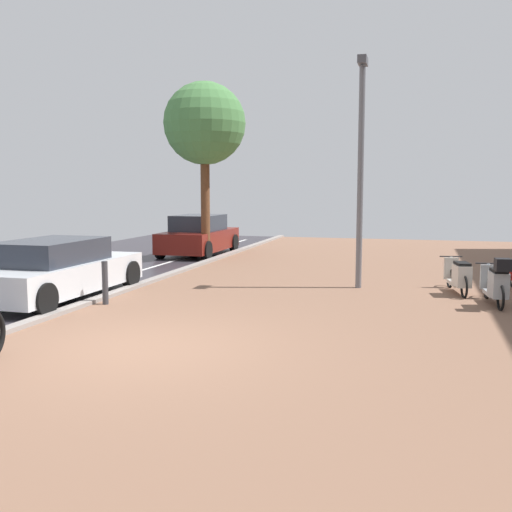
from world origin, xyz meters
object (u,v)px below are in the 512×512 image
at_px(scooter_far, 459,276).
at_px(parked_car_far, 199,236).
at_px(scooter_near, 497,283).
at_px(parked_car_near, 56,270).
at_px(street_tree, 205,125).
at_px(bollard_far, 105,283).
at_px(lamp_post, 361,161).

xyz_separation_m(scooter_far, parked_car_far, (-8.36, 5.75, 0.26)).
bearing_deg(scooter_far, parked_car_far, 145.51).
distance_m(scooter_near, parked_car_far, 11.40).
bearing_deg(scooter_near, parked_car_near, -169.87).
distance_m(parked_car_near, street_tree, 8.21).
bearing_deg(parked_car_near, bollard_far, -13.64).
height_order(parked_car_far, street_tree, street_tree).
bearing_deg(bollard_far, scooter_far, 24.63).
xyz_separation_m(scooter_near, parked_car_near, (-8.92, -1.59, 0.14)).
xyz_separation_m(parked_car_near, bollard_far, (1.35, -0.33, -0.16)).
relative_size(parked_car_near, bollard_far, 5.00).
xyz_separation_m(street_tree, bollard_far, (0.67, -7.60, -3.91)).
xyz_separation_m(scooter_near, bollard_far, (-7.57, -1.92, -0.02)).
bearing_deg(scooter_far, scooter_near, -63.52).
height_order(scooter_near, scooter_far, scooter_near).
height_order(scooter_near, street_tree, street_tree).
relative_size(scooter_near, scooter_far, 0.97).
bearing_deg(street_tree, parked_car_near, -95.35).
height_order(scooter_near, parked_car_far, parked_car_far).
relative_size(scooter_near, parked_car_near, 0.41).
xyz_separation_m(parked_car_far, street_tree, (0.75, -1.33, 3.70)).
relative_size(scooter_far, street_tree, 0.32).
height_order(scooter_far, lamp_post, lamp_post).
height_order(scooter_far, parked_car_near, parked_car_near).
height_order(parked_car_far, lamp_post, lamp_post).
bearing_deg(parked_car_near, scooter_near, 10.13).
bearing_deg(street_tree, scooter_near, -34.55).
relative_size(street_tree, bollard_far, 6.52).
height_order(scooter_near, lamp_post, lamp_post).
xyz_separation_m(scooter_near, parked_car_far, (-8.99, 7.01, 0.19)).
height_order(street_tree, bollard_far, street_tree).
relative_size(parked_car_near, lamp_post, 0.83).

